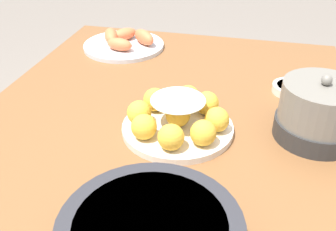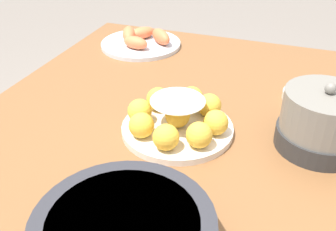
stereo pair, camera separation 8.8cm
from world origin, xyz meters
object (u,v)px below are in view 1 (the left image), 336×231
cake_plate (178,118)px  sauce_bowl (291,88)px  warming_pot (319,112)px  seafood_platter (124,42)px  dining_table (159,158)px

cake_plate → sauce_bowl: 0.38m
sauce_bowl → cake_plate: bearing=-45.4°
cake_plate → warming_pot: warming_pot is taller
cake_plate → warming_pot: bearing=99.6°
seafood_platter → warming_pot: bearing=55.7°
dining_table → sauce_bowl: (-0.26, 0.32, 0.10)m
cake_plate → dining_table: bearing=-92.2°
sauce_bowl → warming_pot: size_ratio=0.55×
seafood_platter → sauce_bowl: bearing=70.0°
cake_plate → seafood_platter: (-0.47, -0.29, -0.02)m
sauce_bowl → warming_pot: bearing=12.5°
sauce_bowl → seafood_platter: (-0.20, -0.56, 0.01)m
cake_plate → sauce_bowl: bearing=134.6°
seafood_platter → dining_table: bearing=27.7°
dining_table → seafood_platter: (-0.47, -0.25, 0.11)m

